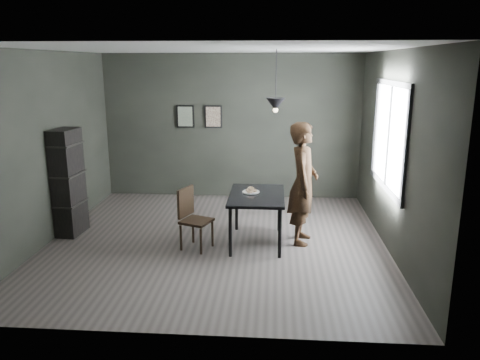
# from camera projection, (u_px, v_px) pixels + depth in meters

# --- Properties ---
(ground) EXTENTS (5.00, 5.00, 0.00)m
(ground) POSITION_uv_depth(u_px,v_px,m) (217.00, 241.00, 7.06)
(ground) COLOR #36312E
(ground) RESTS_ON ground
(back_wall) EXTENTS (5.00, 0.10, 2.80)m
(back_wall) POSITION_uv_depth(u_px,v_px,m) (231.00, 127.00, 9.13)
(back_wall) COLOR black
(back_wall) RESTS_ON ground
(ceiling) EXTENTS (5.00, 5.00, 0.02)m
(ceiling) POSITION_uv_depth(u_px,v_px,m) (214.00, 49.00, 6.37)
(ceiling) COLOR silver
(ceiling) RESTS_ON ground
(window_assembly) EXTENTS (0.04, 1.96, 1.56)m
(window_assembly) POSITION_uv_depth(u_px,v_px,m) (389.00, 136.00, 6.68)
(window_assembly) COLOR white
(window_assembly) RESTS_ON ground
(cafe_table) EXTENTS (0.80, 1.20, 0.75)m
(cafe_table) POSITION_uv_depth(u_px,v_px,m) (257.00, 200.00, 6.85)
(cafe_table) COLOR black
(cafe_table) RESTS_ON ground
(white_plate) EXTENTS (0.23, 0.23, 0.01)m
(white_plate) POSITION_uv_depth(u_px,v_px,m) (251.00, 192.00, 6.92)
(white_plate) COLOR white
(white_plate) RESTS_ON cafe_table
(donut_pile) EXTENTS (0.17, 0.17, 0.08)m
(donut_pile) POSITION_uv_depth(u_px,v_px,m) (251.00, 190.00, 6.91)
(donut_pile) COLOR beige
(donut_pile) RESTS_ON white_plate
(woman) EXTENTS (0.51, 0.71, 1.81)m
(woman) POSITION_uv_depth(u_px,v_px,m) (303.00, 183.00, 6.84)
(woman) COLOR black
(woman) RESTS_ON ground
(wood_chair) EXTENTS (0.50, 0.50, 0.89)m
(wood_chair) POSITION_uv_depth(u_px,v_px,m) (192.00, 214.00, 6.71)
(wood_chair) COLOR black
(wood_chair) RESTS_ON ground
(shelf_unit) EXTENTS (0.34, 0.57, 1.65)m
(shelf_unit) POSITION_uv_depth(u_px,v_px,m) (68.00, 182.00, 7.21)
(shelf_unit) COLOR black
(shelf_unit) RESTS_ON ground
(pendant_lamp) EXTENTS (0.28, 0.28, 0.86)m
(pendant_lamp) POSITION_uv_depth(u_px,v_px,m) (276.00, 104.00, 6.59)
(pendant_lamp) COLOR black
(pendant_lamp) RESTS_ON ground
(framed_print_left) EXTENTS (0.34, 0.04, 0.44)m
(framed_print_left) POSITION_uv_depth(u_px,v_px,m) (185.00, 116.00, 9.12)
(framed_print_left) COLOR black
(framed_print_left) RESTS_ON ground
(framed_print_right) EXTENTS (0.34, 0.04, 0.44)m
(framed_print_right) POSITION_uv_depth(u_px,v_px,m) (213.00, 117.00, 9.08)
(framed_print_right) COLOR black
(framed_print_right) RESTS_ON ground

